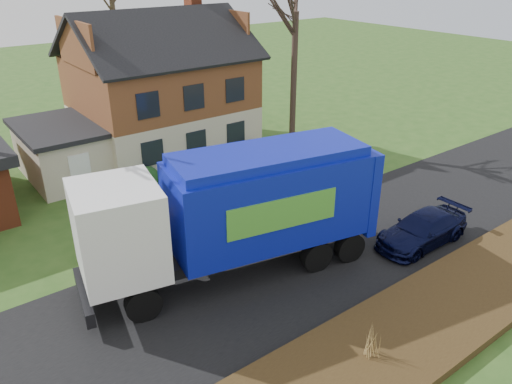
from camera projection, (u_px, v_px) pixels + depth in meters
ground at (291, 262)px, 19.13m from camera, size 120.00×120.00×0.00m
road at (291, 262)px, 19.13m from camera, size 80.00×7.00×0.02m
mulch_verge at (404, 335)px, 15.24m from camera, size 80.00×3.50×0.30m
main_house at (153, 85)px, 28.24m from camera, size 12.95×8.95×9.26m
garbage_truck at (239, 207)px, 17.54m from camera, size 11.10×4.93×4.60m
silver_sedan at (150, 226)px, 20.15m from camera, size 4.85×2.03×1.56m
navy_wagon at (422, 229)px, 20.16m from camera, size 4.41×1.83×1.27m
grass_clump_mid at (373, 340)px, 14.12m from camera, size 0.35×0.29×0.98m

